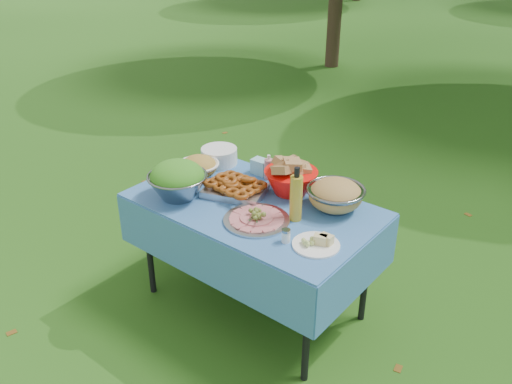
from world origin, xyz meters
TOP-DOWN VIEW (x-y plane):
  - ground at (0.00, 0.00)m, footprint 80.00×80.00m
  - picnic_table at (0.00, 0.00)m, footprint 1.46×0.86m
  - salad_bowl at (-0.40, -0.22)m, footprint 0.39×0.39m
  - pasta_bowl_white at (-0.50, 0.06)m, footprint 0.32×0.32m
  - plate_stack at (-0.54, 0.30)m, footprint 0.31×0.31m
  - wipes_box at (-0.22, 0.35)m, footprint 0.11×0.08m
  - sanitizer_bottle at (-0.13, 0.32)m, footprint 0.06×0.06m
  - bread_bowl at (0.09, 0.25)m, footprint 0.38×0.38m
  - pasta_bowl_steel at (0.41, 0.25)m, footprint 0.44×0.44m
  - fried_tray at (-0.16, 0.02)m, footprint 0.43×0.36m
  - charcuterie_platter at (0.14, -0.15)m, footprint 0.40×0.40m
  - oil_bottle at (0.30, 0.01)m, footprint 0.08×0.08m
  - cheese_plate at (0.54, -0.15)m, footprint 0.32×0.32m
  - shaker at (0.40, -0.22)m, footprint 0.06×0.06m

SIDE VIEW (x-z plane):
  - ground at x=0.00m, z-range 0.00..0.00m
  - picnic_table at x=0.00m, z-range 0.00..0.76m
  - cheese_plate at x=0.54m, z-range 0.76..0.83m
  - shaker at x=0.40m, z-range 0.76..0.84m
  - fried_tray at x=-0.16m, z-range 0.76..0.85m
  - charcuterie_platter at x=0.14m, z-range 0.76..0.85m
  - wipes_box at x=-0.22m, z-range 0.76..0.86m
  - plate_stack at x=-0.54m, z-range 0.76..0.87m
  - pasta_bowl_white at x=-0.50m, z-range 0.76..0.91m
  - sanitizer_bottle at x=-0.13m, z-range 0.76..0.93m
  - pasta_bowl_steel at x=0.41m, z-range 0.76..0.94m
  - bread_bowl at x=0.09m, z-range 0.76..0.98m
  - salad_bowl at x=-0.40m, z-range 0.76..1.00m
  - oil_bottle at x=0.30m, z-range 0.76..1.08m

